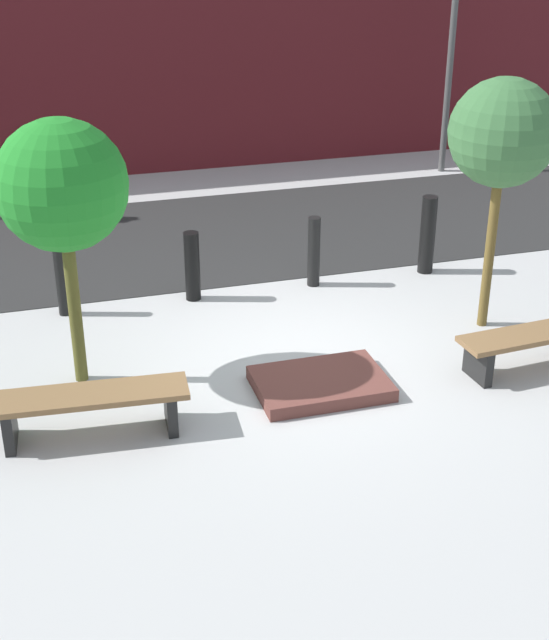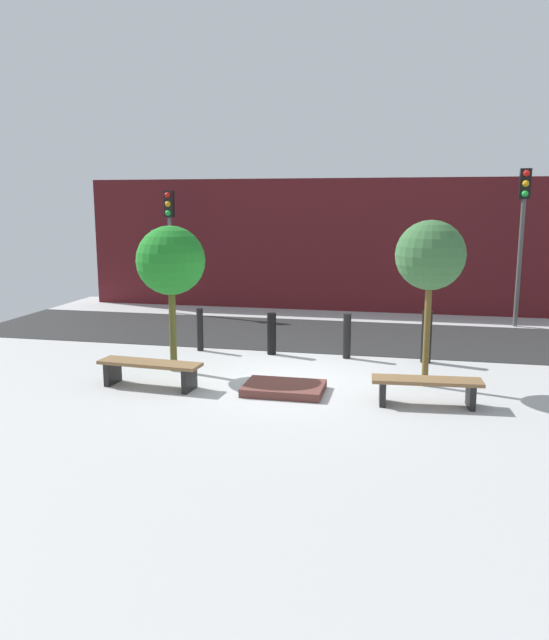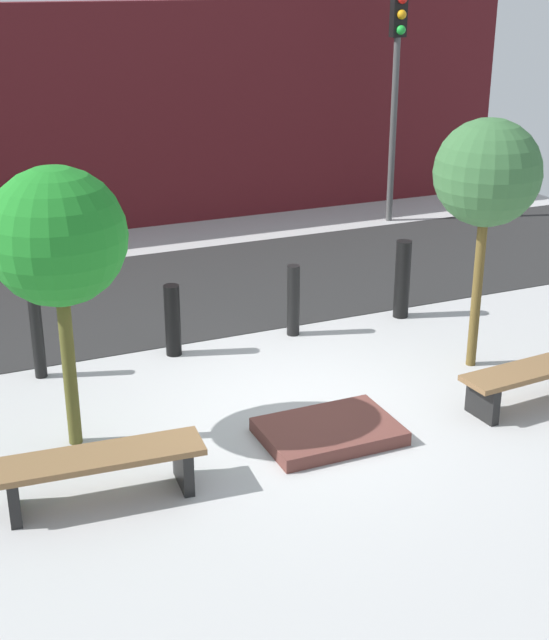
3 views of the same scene
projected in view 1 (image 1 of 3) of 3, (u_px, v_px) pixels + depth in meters
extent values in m
plane|color=#B1B1B1|center=(299.00, 358.00, 10.18)|extent=(18.00, 18.00, 0.00)
cube|color=#272727|center=(217.00, 236.00, 13.81)|extent=(18.00, 3.96, 0.01)
cube|color=#511419|center=(166.00, 61.00, 16.34)|extent=(16.20, 0.50, 4.02)
cube|color=black|center=(10.00, 425.00, 8.52)|extent=(0.14, 0.48, 0.41)
cube|color=black|center=(171.00, 408.00, 8.80)|extent=(0.14, 0.48, 0.41)
cube|color=brown|center=(89.00, 396.00, 8.56)|extent=(1.93, 0.62, 0.06)
cube|color=black|center=(478.00, 363.00, 9.67)|extent=(0.13, 0.45, 0.39)
cube|color=brown|center=(536.00, 334.00, 9.80)|extent=(1.81, 0.59, 0.06)
cube|color=brown|center=(321.00, 384.00, 9.51)|extent=(1.40, 0.96, 0.15)
cylinder|color=#4D4A1F|center=(74.00, 303.00, 9.35)|extent=(0.14, 0.14, 1.83)
sphere|color=#1F7D25|center=(61.00, 185.00, 8.80)|extent=(1.34, 1.34, 1.34)
cylinder|color=brown|center=(490.00, 247.00, 10.54)|extent=(0.12, 0.12, 2.05)
sphere|color=#38693A|center=(503.00, 133.00, 9.95)|extent=(1.23, 1.23, 1.23)
cylinder|color=black|center=(61.00, 279.00, 11.04)|extent=(0.14, 0.14, 0.96)
cylinder|color=black|center=(192.00, 266.00, 11.47)|extent=(0.20, 0.20, 0.92)
cylinder|color=black|center=(314.00, 252.00, 11.88)|extent=(0.17, 0.17, 0.96)
cylinder|color=black|center=(428.00, 235.00, 12.27)|extent=(0.21, 0.21, 1.10)
cylinder|color=#4D4D4D|center=(450.00, 59.00, 16.12)|extent=(0.12, 0.12, 4.17)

